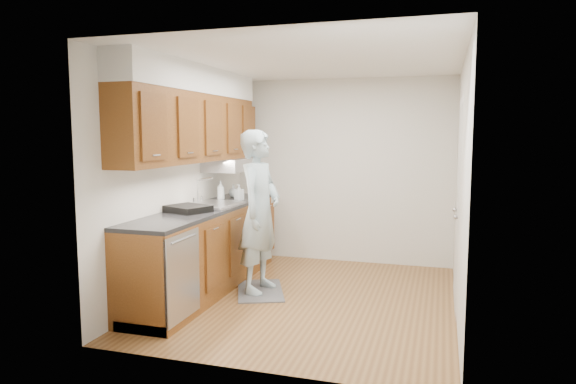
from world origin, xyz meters
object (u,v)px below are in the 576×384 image
at_px(soap_bottle_c, 234,191).
at_px(dish_rack, 188,209).
at_px(soap_bottle_a, 221,191).
at_px(person, 260,201).
at_px(soap_bottle_b, 239,192).

xyz_separation_m(soap_bottle_c, dish_rack, (0.03, -1.32, -0.05)).
distance_m(soap_bottle_a, soap_bottle_c, 0.38).
bearing_deg(person, soap_bottle_b, 43.80).
bearing_deg(soap_bottle_a, dish_rack, -87.37).
relative_size(soap_bottle_b, dish_rack, 0.47).
relative_size(soap_bottle_b, soap_bottle_c, 1.22).
height_order(soap_bottle_a, soap_bottle_b, soap_bottle_a).
bearing_deg(dish_rack, soap_bottle_c, 113.57).
bearing_deg(person, dish_rack, 128.96).
distance_m(soap_bottle_b, soap_bottle_c, 0.31).
xyz_separation_m(person, dish_rack, (-0.65, -0.43, -0.06)).
bearing_deg(soap_bottle_c, person, -52.45).
xyz_separation_m(person, soap_bottle_b, (-0.50, 0.64, 0.01)).
relative_size(person, dish_rack, 4.79).
xyz_separation_m(person, soap_bottle_a, (-0.70, 0.52, 0.03)).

